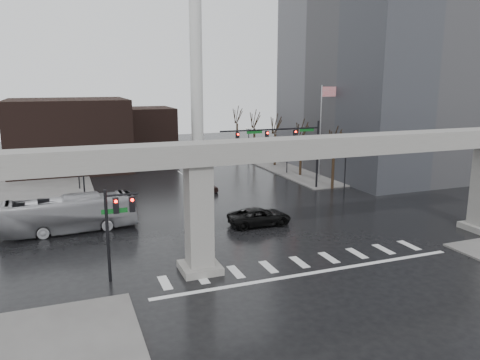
{
  "coord_description": "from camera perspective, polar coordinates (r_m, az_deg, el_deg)",
  "views": [
    {
      "loc": [
        -15.03,
        -28.48,
        12.58
      ],
      "look_at": [
        -1.52,
        6.76,
        4.5
      ],
      "focal_mm": 35.0,
      "sensor_mm": 36.0,
      "label": 1
    }
  ],
  "objects": [
    {
      "name": "elevated_guideway",
      "position": [
        33.3,
        8.68,
        2.09
      ],
      "size": [
        48.0,
        2.6,
        8.7
      ],
      "color": "gray",
      "rests_on": "ground"
    },
    {
      "name": "ground",
      "position": [
        34.57,
        6.46,
        -9.33
      ],
      "size": [
        160.0,
        160.0,
        0.0
      ],
      "primitive_type": "plane",
      "color": "black",
      "rests_on": "ground"
    },
    {
      "name": "sidewalk_ne",
      "position": [
        77.45,
        11.35,
        2.56
      ],
      "size": [
        28.0,
        36.0,
        0.15
      ],
      "primitive_type": "cube",
      "color": "slate",
      "rests_on": "ground"
    },
    {
      "name": "tree_right_1",
      "position": [
        62.76,
        7.42,
        3.06
      ],
      "size": [
        1.09,
        1.61,
        7.67
      ],
      "color": "black",
      "rests_on": "ground"
    },
    {
      "name": "lamp_right_2",
      "position": [
        76.58,
        1.06,
        5.25
      ],
      "size": [
        1.22,
        0.32,
        5.11
      ],
      "color": "black",
      "rests_on": "ground"
    },
    {
      "name": "lamp_right_0",
      "position": [
        51.98,
        12.71,
        1.69
      ],
      "size": [
        1.22,
        0.32,
        5.11
      ],
      "color": "black",
      "rests_on": "ground"
    },
    {
      "name": "lamp_left_1",
      "position": [
        57.23,
        -19.18,
        2.25
      ],
      "size": [
        1.22,
        0.32,
        5.11
      ],
      "color": "black",
      "rests_on": "ground"
    },
    {
      "name": "lamp_left_0",
      "position": [
        43.47,
        -18.48,
        -0.64
      ],
      "size": [
        1.22,
        0.32,
        5.11
      ],
      "color": "black",
      "rests_on": "ground"
    },
    {
      "name": "building_far_left",
      "position": [
        70.9,
        -20.1,
        5.21
      ],
      "size": [
        16.0,
        14.0,
        10.0
      ],
      "primitive_type": "cube",
      "color": "black",
      "rests_on": "ground"
    },
    {
      "name": "smokestack",
      "position": [
        77.4,
        -5.34,
        12.6
      ],
      "size": [
        3.6,
        3.6,
        30.0
      ],
      "color": "silver",
      "rests_on": "ground"
    },
    {
      "name": "signal_left_pole",
      "position": [
        30.33,
        -14.91,
        -4.63
      ],
      "size": [
        2.3,
        0.3,
        6.0
      ],
      "color": "black",
      "rests_on": "ground"
    },
    {
      "name": "lamp_left_2",
      "position": [
        71.08,
        -19.61,
        4.02
      ],
      "size": [
        1.22,
        0.32,
        5.11
      ],
      "color": "black",
      "rests_on": "ground"
    },
    {
      "name": "tree_right_0",
      "position": [
        55.96,
        11.3,
        1.77
      ],
      "size": [
        1.09,
        1.58,
        7.5
      ],
      "color": "black",
      "rests_on": "ground"
    },
    {
      "name": "tree_right_4",
      "position": [
        84.42,
        -0.34,
        5.6
      ],
      "size": [
        1.12,
        1.69,
        8.19
      ],
      "color": "black",
      "rests_on": "ground"
    },
    {
      "name": "tree_right_2",
      "position": [
        69.81,
        4.31,
        4.09
      ],
      "size": [
        1.1,
        1.63,
        7.85
      ],
      "color": "black",
      "rests_on": "ground"
    },
    {
      "name": "signal_mast_arm",
      "position": [
        53.46,
        5.93,
        4.76
      ],
      "size": [
        12.12,
        0.43,
        8.0
      ],
      "color": "black",
      "rests_on": "ground"
    },
    {
      "name": "far_car",
      "position": [
        54.18,
        -4.15,
        -0.67
      ],
      "size": [
        2.2,
        4.0,
        1.29
      ],
      "primitive_type": "imported",
      "rotation": [
        0.0,
        0.0,
        0.19
      ],
      "color": "black",
      "rests_on": "ground"
    },
    {
      "name": "building_far_mid",
      "position": [
        81.98,
        -11.77,
        5.82
      ],
      "size": [
        10.0,
        10.0,
        8.0
      ],
      "primitive_type": "cube",
      "color": "black",
      "rests_on": "ground"
    },
    {
      "name": "flagpole_assembly",
      "position": [
        59.11,
        10.06,
        7.0
      ],
      "size": [
        2.06,
        0.12,
        12.0
      ],
      "color": "silver",
      "rests_on": "ground"
    },
    {
      "name": "city_bus",
      "position": [
        41.96,
        -20.12,
        -3.93
      ],
      "size": [
        11.16,
        3.15,
        3.08
      ],
      "primitive_type": "imported",
      "rotation": [
        0.0,
        0.0,
        1.62
      ],
      "color": "#A3A2A7",
      "rests_on": "ground"
    },
    {
      "name": "pickup_truck",
      "position": [
        41.43,
        2.41,
        -4.48
      ],
      "size": [
        5.67,
        2.71,
        1.56
      ],
      "primitive_type": "imported",
      "rotation": [
        0.0,
        0.0,
        1.55
      ],
      "color": "black",
      "rests_on": "ground"
    },
    {
      "name": "tree_right_3",
      "position": [
        77.05,
        1.77,
        4.92
      ],
      "size": [
        1.11,
        1.66,
        8.02
      ],
      "color": "black",
      "rests_on": "ground"
    },
    {
      "name": "lamp_right_1",
      "position": [
        63.93,
        5.78,
        3.83
      ],
      "size": [
        1.22,
        0.32,
        5.11
      ],
      "color": "black",
      "rests_on": "ground"
    },
    {
      "name": "office_tower",
      "position": [
        69.93,
        18.16,
        18.43
      ],
      "size": [
        22.0,
        26.0,
        42.0
      ],
      "primitive_type": "cube",
      "color": "slate",
      "rests_on": "ground"
    }
  ]
}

